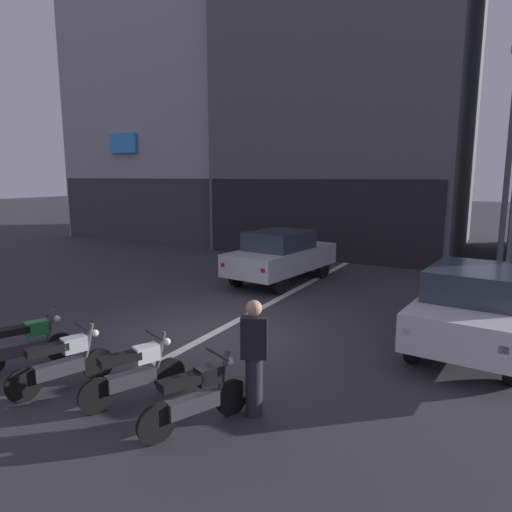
% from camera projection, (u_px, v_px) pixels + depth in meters
% --- Properties ---
extents(ground_plane, '(120.00, 120.00, 0.00)m').
position_uv_depth(ground_plane, '(209.00, 335.00, 9.62)').
color(ground_plane, '#333338').
extents(lane_centre_line, '(0.20, 18.00, 0.01)m').
position_uv_depth(lane_centre_line, '(315.00, 280.00, 14.80)').
color(lane_centre_line, silver).
rests_on(lane_centre_line, ground).
extents(building_corner_left, '(10.30, 9.02, 19.53)m').
position_uv_depth(building_corner_left, '(186.00, 60.00, 25.56)').
color(building_corner_left, '#9E9EA3').
rests_on(building_corner_left, ground).
extents(building_mid_block, '(10.04, 9.86, 21.06)m').
position_uv_depth(building_mid_block, '(358.00, 16.00, 20.76)').
color(building_mid_block, '#56565B').
rests_on(building_mid_block, ground).
extents(car_silver_crossing_near, '(2.24, 4.28, 1.64)m').
position_uv_depth(car_silver_crossing_near, '(281.00, 255.00, 14.30)').
color(car_silver_crossing_near, black).
rests_on(car_silver_crossing_near, ground).
extents(car_white_parked_kerbside, '(2.12, 4.24, 1.64)m').
position_uv_depth(car_white_parked_kerbside, '(475.00, 305.00, 8.70)').
color(car_white_parked_kerbside, black).
rests_on(car_white_parked_kerbside, ground).
extents(street_lamp, '(0.36, 0.36, 6.45)m').
position_uv_depth(street_lamp, '(510.00, 150.00, 11.09)').
color(street_lamp, '#47474C').
rests_on(street_lamp, ground).
extents(motorcycle_green_row_leftmost, '(0.77, 1.55, 0.98)m').
position_uv_depth(motorcycle_green_row_leftmost, '(26.00, 343.00, 7.91)').
color(motorcycle_green_row_leftmost, black).
rests_on(motorcycle_green_row_leftmost, ground).
extents(motorcycle_silver_row_left_mid, '(0.68, 1.60, 0.98)m').
position_uv_depth(motorcycle_silver_row_left_mid, '(63.00, 362.00, 7.12)').
color(motorcycle_silver_row_left_mid, black).
rests_on(motorcycle_silver_row_left_mid, ground).
extents(motorcycle_white_row_centre, '(0.75, 1.57, 0.98)m').
position_uv_depth(motorcycle_white_row_centre, '(135.00, 372.00, 6.76)').
color(motorcycle_white_row_centre, black).
rests_on(motorcycle_white_row_centre, ground).
extents(motorcycle_black_row_right_mid, '(0.76, 1.56, 0.98)m').
position_uv_depth(motorcycle_black_row_right_mid, '(197.00, 396.00, 6.03)').
color(motorcycle_black_row_right_mid, black).
rests_on(motorcycle_black_row_right_mid, ground).
extents(person_by_motorcycles, '(0.42, 0.35, 1.67)m').
position_uv_depth(person_by_motorcycles, '(254.00, 357.00, 6.28)').
color(person_by_motorcycles, '#23232D').
rests_on(person_by_motorcycles, ground).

